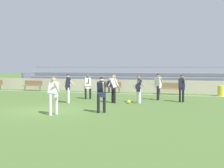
{
  "coord_description": "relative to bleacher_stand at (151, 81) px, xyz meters",
  "views": [
    {
      "loc": [
        7.49,
        -12.66,
        2.09
      ],
      "look_at": [
        1.35,
        5.86,
        1.01
      ],
      "focal_mm": 48.13,
      "sensor_mm": 36.0,
      "label": 1
    }
  ],
  "objects": [
    {
      "name": "player_white_overlapping",
      "position": [
        1.9,
        -7.28,
        0.11
      ],
      "size": [
        0.65,
        0.48,
        1.69
      ],
      "color": "black",
      "rests_on": "ground"
    },
    {
      "name": "player_white_challenging",
      "position": [
        -2.61,
        -8.12,
        0.06
      ],
      "size": [
        0.49,
        0.71,
        1.62
      ],
      "color": "black",
      "rests_on": "ground"
    },
    {
      "name": "player_dark_deep_cover",
      "position": [
        -2.87,
        -10.51,
        0.11
      ],
      "size": [
        0.67,
        0.49,
        1.7
      ],
      "color": "white",
      "rests_on": "ground"
    },
    {
      "name": "soccer_ball",
      "position": [
        0.65,
        -9.83,
        -0.79
      ],
      "size": [
        0.22,
        0.22,
        0.22
      ],
      "primitive_type": "sphere",
      "color": "yellow",
      "rests_on": "ground"
    },
    {
      "name": "player_dark_pressing_high",
      "position": [
        3.45,
        -8.02,
        0.08
      ],
      "size": [
        0.45,
        0.44,
        1.65
      ],
      "color": "black",
      "rests_on": "ground"
    },
    {
      "name": "bench_near_bin",
      "position": [
        2.09,
        -3.04,
        -0.36
      ],
      "size": [
        1.8,
        0.4,
        0.9
      ],
      "color": "olive",
      "rests_on": "ground"
    },
    {
      "name": "bench_far_right",
      "position": [
        -2.76,
        -3.04,
        -0.36
      ],
      "size": [
        1.8,
        0.4,
        0.9
      ],
      "color": "olive",
      "rests_on": "ground"
    },
    {
      "name": "trash_bin",
      "position": [
        5.83,
        -3.4,
        -0.51
      ],
      "size": [
        0.54,
        0.54,
        0.77
      ],
      "primitive_type": "cylinder",
      "color": "yellow",
      "rests_on": "ground"
    },
    {
      "name": "ground_plane",
      "position": [
        -2.37,
        -13.71,
        -0.9
      ],
      "size": [
        160.0,
        160.0,
        0.0
      ],
      "primitive_type": "plane",
      "color": "#4C6B30"
    },
    {
      "name": "field_line_sideline",
      "position": [
        -2.37,
        -3.64,
        -0.9
      ],
      "size": [
        44.0,
        0.12,
        0.01
      ],
      "primitive_type": "cube",
      "color": "white",
      "rests_on": "ground"
    },
    {
      "name": "sideline_wall",
      "position": [
        -2.37,
        -1.87,
        -0.38
      ],
      "size": [
        48.0,
        0.16,
        1.05
      ],
      "primitive_type": "cube",
      "color": "beige",
      "rests_on": "ground"
    },
    {
      "name": "player_dark_wide_left",
      "position": [
        1.09,
        -9.27,
        0.05
      ],
      "size": [
        0.6,
        0.47,
        1.61
      ],
      "color": "white",
      "rests_on": "ground"
    },
    {
      "name": "player_white_dropping_back",
      "position": [
        -1.46,
        -14.71,
        0.12
      ],
      "size": [
        0.52,
        0.56,
        1.71
      ],
      "color": "white",
      "rests_on": "ground"
    },
    {
      "name": "spectator_seated",
      "position": [
        -2.76,
        -3.16,
        -0.2
      ],
      "size": [
        0.36,
        0.42,
        1.21
      ],
      "color": "#2D2D38",
      "rests_on": "ground"
    },
    {
      "name": "bench_far_left",
      "position": [
        -10.12,
        -3.04,
        -0.36
      ],
      "size": [
        1.8,
        0.4,
        0.9
      ],
      "color": "olive",
      "rests_on": "ground"
    },
    {
      "name": "player_white_trailing_run",
      "position": [
        -0.32,
        -9.67,
        0.11
      ],
      "size": [
        0.58,
        0.49,
        1.7
      ],
      "color": "black",
      "rests_on": "ground"
    },
    {
      "name": "bleacher_stand",
      "position": [
        0.0,
        0.0,
        0.0
      ],
      "size": [
        25.24,
        2.55,
        2.15
      ],
      "color": "#9EA3AD",
      "rests_on": "ground"
    },
    {
      "name": "player_dark_on_ball",
      "position": [
        0.34,
        -13.5,
        0.08
      ],
      "size": [
        0.46,
        0.62,
        1.65
      ],
      "color": "black",
      "rests_on": "ground"
    }
  ]
}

